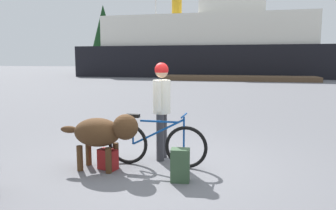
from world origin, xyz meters
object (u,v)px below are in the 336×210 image
at_px(dog, 104,132).
at_px(handbag_pannier, 108,159).
at_px(backpack, 180,165).
at_px(ferry_boat, 207,48).
at_px(sailboat_moored, 156,71).
at_px(bicycle, 156,144).
at_px(person_cyclist, 162,101).

relative_size(dog, handbag_pannier, 4.08).
xyz_separation_m(backpack, handbag_pannier, (-1.29, 0.27, -0.08)).
bearing_deg(ferry_boat, sailboat_moored, 156.80).
relative_size(bicycle, person_cyclist, 1.00).
relative_size(person_cyclist, dog, 1.28).
relative_size(backpack, ferry_boat, 0.02).
xyz_separation_m(bicycle, dog, (-0.78, -0.38, 0.24)).
height_order(backpack, handbag_pannier, backpack).
height_order(bicycle, backpack, bicycle).
bearing_deg(dog, ferry_boat, 93.76).
xyz_separation_m(handbag_pannier, ferry_boat, (-2.13, 31.58, 2.96)).
relative_size(person_cyclist, handbag_pannier, 5.22).
bearing_deg(dog, bicycle, 25.87).
bearing_deg(handbag_pannier, dog, -154.13).
xyz_separation_m(handbag_pannier, sailboat_moored, (-8.76, 34.43, 0.32)).
bearing_deg(bicycle, backpack, -48.30).
height_order(person_cyclist, dog, person_cyclist).
distance_m(bicycle, handbag_pannier, 0.84).
bearing_deg(sailboat_moored, handbag_pannier, -75.72).
bearing_deg(ferry_boat, dog, -86.24).
distance_m(person_cyclist, dog, 1.20).
bearing_deg(sailboat_moored, bicycle, -74.43).
height_order(bicycle, handbag_pannier, bicycle).
xyz_separation_m(bicycle, person_cyclist, (0.00, 0.42, 0.68)).
distance_m(handbag_pannier, ferry_boat, 31.79).
relative_size(bicycle, ferry_boat, 0.06).
bearing_deg(backpack, handbag_pannier, 168.02).
xyz_separation_m(person_cyclist, sailboat_moored, (-9.50, 33.66, -0.58)).
bearing_deg(person_cyclist, dog, -134.68).
height_order(dog, sailboat_moored, sailboat_moored).
relative_size(dog, sailboat_moored, 0.14).
distance_m(person_cyclist, handbag_pannier, 1.40).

